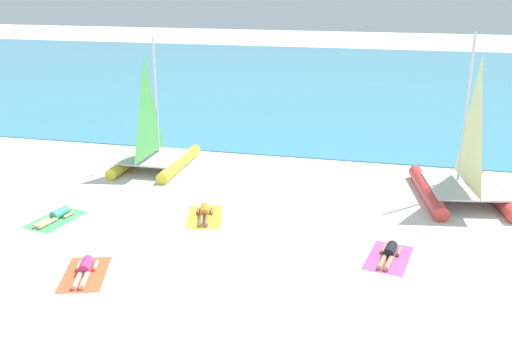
{
  "coord_description": "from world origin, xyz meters",
  "views": [
    {
      "loc": [
        4.28,
        -13.46,
        7.45
      ],
      "look_at": [
        0.0,
        4.53,
        1.2
      ],
      "focal_mm": 40.56,
      "sensor_mm": 36.0,
      "label": 1
    }
  ],
  "objects_px": {
    "towel_leftmost": "(56,219)",
    "towel_rightmost": "(389,258)",
    "sailboat_yellow": "(154,150)",
    "sailboat_red": "(463,177)",
    "sunbather_center_left": "(85,269)",
    "towel_center_right": "(205,217)",
    "towel_center_left": "(85,274)",
    "sunbather_leftmost": "(57,215)",
    "sunbather_rightmost": "(389,253)",
    "sunbather_center_right": "(205,213)"
  },
  "relations": [
    {
      "from": "sunbather_leftmost",
      "to": "sunbather_rightmost",
      "type": "distance_m",
      "value": 10.48
    },
    {
      "from": "sunbather_center_left",
      "to": "sunbather_center_right",
      "type": "height_order",
      "value": "same"
    },
    {
      "from": "sunbather_leftmost",
      "to": "towel_center_right",
      "type": "height_order",
      "value": "sunbather_leftmost"
    },
    {
      "from": "sailboat_yellow",
      "to": "towel_rightmost",
      "type": "height_order",
      "value": "sailboat_yellow"
    },
    {
      "from": "sailboat_yellow",
      "to": "sunbather_center_left",
      "type": "relative_size",
      "value": 3.36
    },
    {
      "from": "sailboat_yellow",
      "to": "towel_rightmost",
      "type": "bearing_deg",
      "value": -32.46
    },
    {
      "from": "towel_leftmost",
      "to": "towel_center_left",
      "type": "distance_m",
      "value": 4.09
    },
    {
      "from": "sunbather_leftmost",
      "to": "towel_center_right",
      "type": "xyz_separation_m",
      "value": [
        4.58,
        1.23,
        -0.13
      ]
    },
    {
      "from": "sunbather_center_left",
      "to": "towel_rightmost",
      "type": "distance_m",
      "value": 8.25
    },
    {
      "from": "towel_center_right",
      "to": "towel_rightmost",
      "type": "distance_m",
      "value": 6.08
    },
    {
      "from": "towel_leftmost",
      "to": "sunbather_leftmost",
      "type": "distance_m",
      "value": 0.14
    },
    {
      "from": "sunbather_leftmost",
      "to": "towel_center_right",
      "type": "relative_size",
      "value": 0.82
    },
    {
      "from": "sailboat_red",
      "to": "sunbather_center_left",
      "type": "xyz_separation_m",
      "value": [
        -10.15,
        -7.83,
        -0.72
      ]
    },
    {
      "from": "sailboat_yellow",
      "to": "sunbather_rightmost",
      "type": "xyz_separation_m",
      "value": [
        9.47,
        -5.88,
        -0.64
      ]
    },
    {
      "from": "sunbather_center_left",
      "to": "towel_center_right",
      "type": "height_order",
      "value": "sunbather_center_left"
    },
    {
      "from": "sailboat_red",
      "to": "sailboat_yellow",
      "type": "bearing_deg",
      "value": 166.14
    },
    {
      "from": "sailboat_red",
      "to": "towel_rightmost",
      "type": "bearing_deg",
      "value": -124.66
    },
    {
      "from": "sunbather_center_left",
      "to": "sunbather_rightmost",
      "type": "distance_m",
      "value": 8.28
    },
    {
      "from": "towel_leftmost",
      "to": "sunbather_center_right",
      "type": "distance_m",
      "value": 4.78
    },
    {
      "from": "sailboat_yellow",
      "to": "sunbather_center_right",
      "type": "relative_size",
      "value": 3.34
    },
    {
      "from": "sunbather_rightmost",
      "to": "sailboat_red",
      "type": "bearing_deg",
      "value": 74.67
    },
    {
      "from": "sailboat_yellow",
      "to": "towel_leftmost",
      "type": "relative_size",
      "value": 2.73
    },
    {
      "from": "towel_center_left",
      "to": "sunbather_center_left",
      "type": "relative_size",
      "value": 1.23
    },
    {
      "from": "towel_rightmost",
      "to": "sailboat_red",
      "type": "bearing_deg",
      "value": 65.02
    },
    {
      "from": "sunbather_center_left",
      "to": "sunbather_center_right",
      "type": "distance_m",
      "value": 4.74
    },
    {
      "from": "sailboat_red",
      "to": "towel_leftmost",
      "type": "relative_size",
      "value": 3.0
    },
    {
      "from": "sailboat_red",
      "to": "sunbather_rightmost",
      "type": "xyz_separation_m",
      "value": [
        -2.36,
        -5.02,
        -0.72
      ]
    },
    {
      "from": "sunbather_center_left",
      "to": "sunbather_rightmost",
      "type": "height_order",
      "value": "same"
    },
    {
      "from": "sailboat_yellow",
      "to": "towel_leftmost",
      "type": "height_order",
      "value": "sailboat_yellow"
    },
    {
      "from": "sunbather_center_left",
      "to": "towel_center_right",
      "type": "xyz_separation_m",
      "value": [
        1.9,
        4.28,
        -0.13
      ]
    },
    {
      "from": "sailboat_yellow",
      "to": "towel_leftmost",
      "type": "distance_m",
      "value": 5.85
    },
    {
      "from": "sailboat_red",
      "to": "sunbather_center_left",
      "type": "bearing_deg",
      "value": -152.02
    },
    {
      "from": "sailboat_red",
      "to": "towel_center_left",
      "type": "distance_m",
      "value": 12.87
    },
    {
      "from": "sailboat_red",
      "to": "towel_rightmost",
      "type": "height_order",
      "value": "sailboat_red"
    },
    {
      "from": "towel_center_right",
      "to": "sunbather_rightmost",
      "type": "bearing_deg",
      "value": -14.02
    },
    {
      "from": "sunbather_center_left",
      "to": "sunbather_rightmost",
      "type": "bearing_deg",
      "value": 2.47
    },
    {
      "from": "sunbather_center_left",
      "to": "towel_center_right",
      "type": "bearing_deg",
      "value": 48.75
    },
    {
      "from": "towel_center_left",
      "to": "sunbather_rightmost",
      "type": "distance_m",
      "value": 8.28
    },
    {
      "from": "towel_center_right",
      "to": "sailboat_red",
      "type": "bearing_deg",
      "value": 23.27
    },
    {
      "from": "towel_center_left",
      "to": "towel_leftmost",
      "type": "bearing_deg",
      "value": 131.72
    },
    {
      "from": "sailboat_red",
      "to": "towel_center_left",
      "type": "xyz_separation_m",
      "value": [
        -10.13,
        -7.89,
        -0.84
      ]
    },
    {
      "from": "sailboat_yellow",
      "to": "towel_rightmost",
      "type": "relative_size",
      "value": 2.73
    },
    {
      "from": "sunbather_leftmost",
      "to": "towel_rightmost",
      "type": "distance_m",
      "value": 10.47
    },
    {
      "from": "towel_leftmost",
      "to": "sunbather_rightmost",
      "type": "distance_m",
      "value": 10.49
    },
    {
      "from": "towel_leftmost",
      "to": "towel_center_left",
      "type": "relative_size",
      "value": 1.0
    },
    {
      "from": "sunbather_rightmost",
      "to": "towel_rightmost",
      "type": "bearing_deg",
      "value": -90.0
    },
    {
      "from": "sailboat_yellow",
      "to": "towel_rightmost",
      "type": "xyz_separation_m",
      "value": [
        9.46,
        -5.95,
        -0.77
      ]
    },
    {
      "from": "sunbather_center_left",
      "to": "sunbather_rightmost",
      "type": "relative_size",
      "value": 0.98
    },
    {
      "from": "towel_leftmost",
      "to": "towel_rightmost",
      "type": "relative_size",
      "value": 1.0
    },
    {
      "from": "sailboat_red",
      "to": "sunbather_center_right",
      "type": "height_order",
      "value": "sailboat_red"
    }
  ]
}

